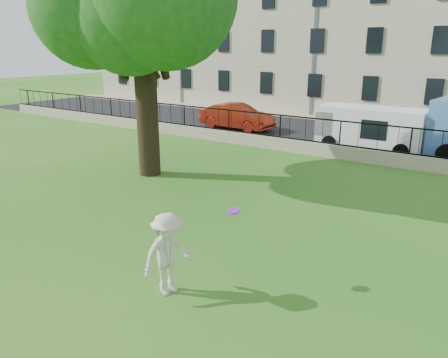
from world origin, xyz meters
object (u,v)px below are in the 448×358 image
Objects in this scene: man at (168,254)px; white_van at (371,129)px; frisbee at (234,211)px; red_sedan at (237,117)px.

man is 15.27m from white_van.
frisbee is 0.06× the size of red_sedan.
man is 18.50m from red_sedan.
man reaches higher than frisbee.
man reaches higher than red_sedan.
man is at bearing -124.39° from frisbee.
white_van is at bearing 95.25° from frisbee.
red_sedan is (-8.82, 16.26, -0.11)m from man.
red_sedan is at bearing 42.32° from man.
man is 6.50× the size of frisbee.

